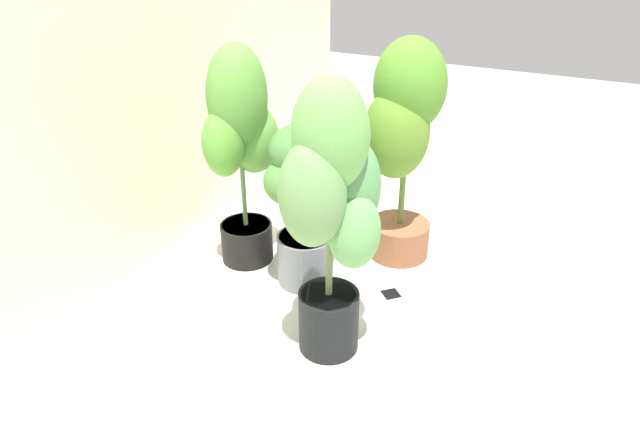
{
  "coord_description": "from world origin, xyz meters",
  "views": [
    {
      "loc": [
        -1.75,
        -0.77,
        1.33
      ],
      "look_at": [
        -0.01,
        0.11,
        0.31
      ],
      "focal_mm": 32.14,
      "sensor_mm": 36.0,
      "label": 1
    }
  ],
  "objects_px": {
    "potted_plant_front_right": "(403,131)",
    "floor_fan": "(341,189)",
    "potted_plant_back_center": "(241,140)",
    "potted_plant_center": "(304,194)",
    "potted_plant_front_left": "(333,202)",
    "hygrometer_box": "(391,296)"
  },
  "relations": [
    {
      "from": "potted_plant_front_right",
      "to": "hygrometer_box",
      "type": "xyz_separation_m",
      "value": [
        -0.31,
        -0.1,
        -0.56
      ]
    },
    {
      "from": "potted_plant_front_right",
      "to": "floor_fan",
      "type": "distance_m",
      "value": 0.47
    },
    {
      "from": "potted_plant_center",
      "to": "floor_fan",
      "type": "height_order",
      "value": "potted_plant_center"
    },
    {
      "from": "potted_plant_center",
      "to": "potted_plant_front_left",
      "type": "bearing_deg",
      "value": -139.31
    },
    {
      "from": "potted_plant_front_left",
      "to": "potted_plant_back_center",
      "type": "xyz_separation_m",
      "value": [
        0.36,
        0.57,
        -0.01
      ]
    },
    {
      "from": "potted_plant_front_left",
      "to": "potted_plant_front_right",
      "type": "bearing_deg",
      "value": 1.1
    },
    {
      "from": "potted_plant_back_center",
      "to": "floor_fan",
      "type": "distance_m",
      "value": 0.57
    },
    {
      "from": "potted_plant_center",
      "to": "hygrometer_box",
      "type": "relative_size",
      "value": 5.88
    },
    {
      "from": "potted_plant_front_right",
      "to": "potted_plant_center",
      "type": "xyz_separation_m",
      "value": [
        -0.35,
        0.26,
        -0.18
      ]
    },
    {
      "from": "potted_plant_center",
      "to": "potted_plant_front_left",
      "type": "distance_m",
      "value": 0.45
    },
    {
      "from": "potted_plant_back_center",
      "to": "floor_fan",
      "type": "relative_size",
      "value": 2.71
    },
    {
      "from": "potted_plant_back_center",
      "to": "potted_plant_front_left",
      "type": "bearing_deg",
      "value": -121.97
    },
    {
      "from": "potted_plant_front_right",
      "to": "potted_plant_back_center",
      "type": "relative_size",
      "value": 1.01
    },
    {
      "from": "potted_plant_back_center",
      "to": "floor_fan",
      "type": "bearing_deg",
      "value": -33.5
    },
    {
      "from": "floor_fan",
      "to": "potted_plant_front_left",
      "type": "bearing_deg",
      "value": -172.06
    },
    {
      "from": "potted_plant_front_right",
      "to": "floor_fan",
      "type": "relative_size",
      "value": 2.75
    },
    {
      "from": "potted_plant_back_center",
      "to": "hygrometer_box",
      "type": "bearing_deg",
      "value": -90.79
    },
    {
      "from": "potted_plant_front_right",
      "to": "potted_plant_front_left",
      "type": "xyz_separation_m",
      "value": [
        -0.66,
        -0.01,
        -0.01
      ]
    },
    {
      "from": "potted_plant_back_center",
      "to": "hygrometer_box",
      "type": "height_order",
      "value": "potted_plant_back_center"
    },
    {
      "from": "potted_plant_center",
      "to": "potted_plant_back_center",
      "type": "distance_m",
      "value": 0.34
    },
    {
      "from": "potted_plant_front_right",
      "to": "potted_plant_front_left",
      "type": "height_order",
      "value": "potted_plant_front_left"
    },
    {
      "from": "potted_plant_front_left",
      "to": "hygrometer_box",
      "type": "bearing_deg",
      "value": -14.15
    }
  ]
}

